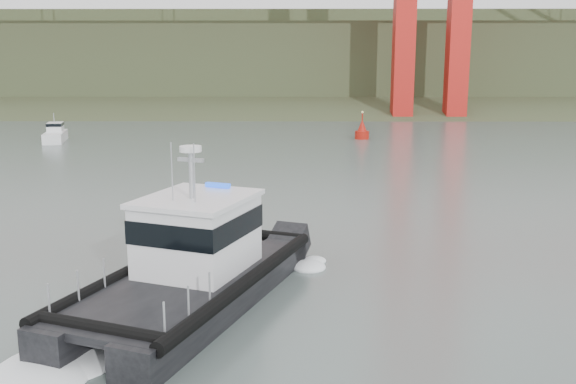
% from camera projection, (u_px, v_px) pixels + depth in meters
% --- Properties ---
extents(ground, '(400.00, 400.00, 0.00)m').
position_uv_depth(ground, '(250.00, 308.00, 23.62)').
color(ground, '#495753').
rests_on(ground, ground).
extents(headlands, '(500.00, 105.36, 27.12)m').
position_uv_depth(headlands, '(286.00, 67.00, 145.01)').
color(headlands, '#314125').
rests_on(headlands, ground).
extents(patrol_boat, '(8.77, 13.45, 6.14)m').
position_uv_depth(patrol_boat, '(193.00, 262.00, 24.01)').
color(patrol_boat, black).
rests_on(patrol_boat, ground).
extents(motorboat, '(3.18, 6.18, 3.24)m').
position_uv_depth(motorboat, '(55.00, 134.00, 70.63)').
color(motorboat, white).
rests_on(motorboat, ground).
extents(nav_buoy, '(1.61, 1.61, 3.35)m').
position_uv_depth(nav_buoy, '(362.00, 131.00, 72.91)').
color(nav_buoy, '#A6150B').
rests_on(nav_buoy, ground).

